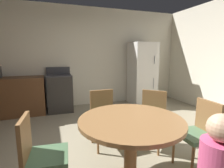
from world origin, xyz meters
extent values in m
plane|color=gray|center=(0.00, 0.00, 0.00)|extent=(14.00, 14.00, 0.00)
cube|color=silver|center=(0.00, 2.95, 1.35)|extent=(6.10, 0.12, 2.70)
cube|color=brown|center=(-1.89, 2.55, 0.45)|extent=(1.73, 0.60, 0.90)
cube|color=#2D2B28|center=(-0.67, 2.55, 0.45)|extent=(0.60, 0.60, 0.90)
cube|color=#38383D|center=(-0.67, 2.55, 0.91)|extent=(0.60, 0.60, 0.02)
cube|color=#38383D|center=(-0.67, 2.83, 1.01)|extent=(0.60, 0.04, 0.18)
cube|color=white|center=(1.65, 2.50, 0.88)|extent=(0.68, 0.66, 1.76)
cylinder|color=#B2B2B7|center=(1.83, 2.16, 1.28)|extent=(0.02, 0.02, 0.22)
cylinder|color=#B2B2B7|center=(1.83, 2.16, 0.63)|extent=(0.02, 0.02, 0.30)
cylinder|color=olive|center=(-0.09, -0.39, 0.36)|extent=(0.14, 0.14, 0.72)
cylinder|color=olive|center=(-0.09, -0.39, 0.74)|extent=(1.12, 1.12, 0.04)
cylinder|color=olive|center=(0.60, -0.59, 0.21)|extent=(0.03, 0.03, 0.43)
cylinder|color=olive|center=(0.61, -0.25, 0.21)|extent=(0.03, 0.03, 0.43)
cylinder|color=olive|center=(0.94, -0.60, 0.21)|extent=(0.03, 0.03, 0.43)
cylinder|color=olive|center=(0.95, -0.26, 0.21)|extent=(0.03, 0.03, 0.43)
cube|color=#4C704C|center=(0.77, -0.42, 0.45)|extent=(0.42, 0.42, 0.05)
cube|color=olive|center=(0.95, -0.43, 0.66)|extent=(0.05, 0.38, 0.42)
cylinder|color=olive|center=(0.53, -0.03, 0.21)|extent=(0.03, 0.03, 0.43)
cylinder|color=olive|center=(0.29, 0.21, 0.21)|extent=(0.03, 0.03, 0.43)
cylinder|color=olive|center=(0.77, 0.20, 0.21)|extent=(0.03, 0.03, 0.43)
cylinder|color=olive|center=(0.54, 0.45, 0.21)|extent=(0.03, 0.03, 0.43)
cube|color=#4C704C|center=(0.53, 0.21, 0.45)|extent=(0.57, 0.57, 0.05)
cube|color=olive|center=(0.66, 0.33, 0.66)|extent=(0.29, 0.30, 0.42)
cylinder|color=olive|center=(-0.76, -0.16, 0.21)|extent=(0.03, 0.03, 0.43)
cube|color=#4C704C|center=(-0.94, -0.31, 0.45)|extent=(0.43, 0.43, 0.05)
cube|color=olive|center=(-1.12, -0.29, 0.66)|extent=(0.07, 0.38, 0.42)
cylinder|color=olive|center=(0.07, 0.31, 0.21)|extent=(0.03, 0.03, 0.43)
cylinder|color=olive|center=(-0.27, 0.30, 0.21)|extent=(0.03, 0.03, 0.43)
cylinder|color=olive|center=(0.06, 0.65, 0.21)|extent=(0.03, 0.03, 0.43)
cylinder|color=olive|center=(-0.28, 0.64, 0.21)|extent=(0.03, 0.03, 0.43)
cube|color=#4C704C|center=(-0.11, 0.47, 0.45)|extent=(0.41, 0.41, 0.05)
cube|color=olive|center=(-0.11, 0.65, 0.66)|extent=(0.38, 0.05, 0.42)
sphere|color=#D6A884|center=(0.07, -1.28, 1.00)|extent=(0.17, 0.17, 0.17)
camera|label=1|loc=(-0.86, -1.98, 1.43)|focal=28.05mm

